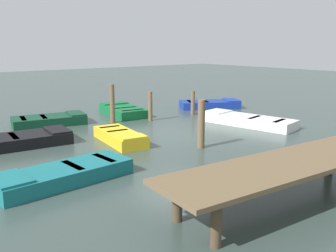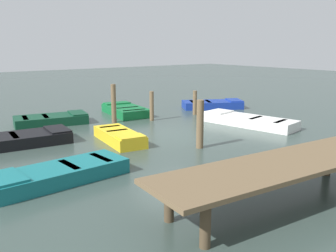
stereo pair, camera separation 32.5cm
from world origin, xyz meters
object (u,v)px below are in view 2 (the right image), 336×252
object	(u,v)px
rowboat_yellow	(119,136)
mooring_piling_near_right	(200,124)
rowboat_blue	(213,104)
rowboat_teal	(59,173)
dock_segment	(281,167)
rowboat_black	(22,139)
mooring_piling_mid_left	(114,104)
rowboat_dark_green	(52,120)
mooring_piling_mid_right	(152,106)
mooring_piling_center	(195,103)
rowboat_green	(125,110)
rowboat_white	(249,121)

from	to	relation	value
rowboat_yellow	mooring_piling_near_right	bearing A→B (deg)	45.64
rowboat_blue	mooring_piling_near_right	world-z (taller)	mooring_piling_near_right
rowboat_blue	rowboat_teal	world-z (taller)	same
dock_segment	rowboat_teal	xyz separation A→B (m)	(3.41, -4.30, -0.63)
dock_segment	rowboat_black	xyz separation A→B (m)	(3.09, -8.58, -0.63)
mooring_piling_mid_left	mooring_piling_near_right	size ratio (longest dim) A/B	1.05
dock_segment	rowboat_blue	world-z (taller)	dock_segment
rowboat_teal	rowboat_dark_green	xyz separation A→B (m)	(-2.39, -7.08, 0.00)
rowboat_black	mooring_piling_mid_right	bearing A→B (deg)	13.08
mooring_piling_center	rowboat_yellow	bearing A→B (deg)	23.16
rowboat_yellow	mooring_piling_mid_left	size ratio (longest dim) A/B	1.62
rowboat_blue	rowboat_black	size ratio (longest dim) A/B	1.03
rowboat_blue	mooring_piling_near_right	size ratio (longest dim) A/B	2.09
rowboat_black	mooring_piling_mid_right	world-z (taller)	mooring_piling_mid_right
rowboat_dark_green	mooring_piling_center	world-z (taller)	mooring_piling_center
rowboat_green	rowboat_dark_green	world-z (taller)	same
rowboat_white	rowboat_yellow	xyz separation A→B (m)	(5.97, -0.92, 0.00)
rowboat_white	rowboat_teal	bearing A→B (deg)	89.46
rowboat_blue	mooring_piling_mid_left	xyz separation A→B (m)	(6.33, 0.14, 0.66)
rowboat_teal	mooring_piling_mid_left	xyz separation A→B (m)	(-4.81, -5.73, 0.66)
rowboat_blue	rowboat_white	bearing A→B (deg)	-84.70
rowboat_black	rowboat_dark_green	world-z (taller)	same
rowboat_green	rowboat_blue	xyz separation A→B (m)	(-4.88, 1.30, -0.00)
rowboat_yellow	rowboat_teal	xyz separation A→B (m)	(3.25, 2.54, -0.00)
rowboat_blue	rowboat_black	world-z (taller)	same
rowboat_black	rowboat_teal	distance (m)	4.29
mooring_piling_center	mooring_piling_mid_left	xyz separation A→B (m)	(4.25, -0.71, 0.27)
rowboat_green	rowboat_teal	bearing A→B (deg)	146.55
rowboat_white	mooring_piling_mid_left	distance (m)	6.07
mooring_piling_mid_right	rowboat_dark_green	bearing A→B (deg)	-26.16
rowboat_dark_green	rowboat_black	bearing A→B (deg)	-115.28
mooring_piling_mid_right	rowboat_white	bearing A→B (deg)	128.75
mooring_piling_mid_right	mooring_piling_near_right	bearing A→B (deg)	74.21
rowboat_teal	rowboat_dark_green	size ratio (longest dim) A/B	1.09
mooring_piling_near_right	rowboat_white	bearing A→B (deg)	-161.07
mooring_piling_center	mooring_piling_mid_right	distance (m)	2.61
rowboat_teal	mooring_piling_mid_left	size ratio (longest dim) A/B	2.04
mooring_piling_mid_right	mooring_piling_mid_left	xyz separation A→B (m)	(1.64, -0.65, 0.19)
mooring_piling_center	mooring_piling_mid_right	world-z (taller)	mooring_piling_mid_right
dock_segment	rowboat_white	world-z (taller)	dock_segment
rowboat_green	mooring_piling_near_right	world-z (taller)	mooring_piling_near_right
rowboat_white	rowboat_blue	bearing A→B (deg)	-34.72
mooring_piling_near_right	rowboat_black	bearing A→B (deg)	-40.70
dock_segment	rowboat_white	size ratio (longest dim) A/B	1.51
rowboat_white	rowboat_dark_green	bearing A→B (deg)	40.89
dock_segment	rowboat_yellow	distance (m)	6.87
mooring_piling_mid_right	rowboat_yellow	bearing A→B (deg)	38.57
rowboat_white	rowboat_dark_green	distance (m)	8.74
dock_segment	mooring_piling_mid_left	world-z (taller)	mooring_piling_mid_left
rowboat_green	mooring_piling_mid_left	world-z (taller)	mooring_piling_mid_left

